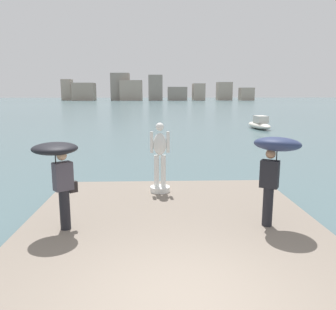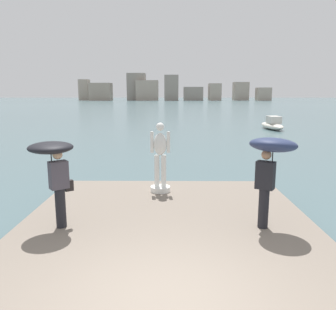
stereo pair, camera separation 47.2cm
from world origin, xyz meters
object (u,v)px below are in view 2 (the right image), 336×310
object	(u,v)px
statue_white_figure	(160,162)
boat_mid	(272,125)
onlooker_left	(54,161)
onlooker_right	(271,156)

from	to	relation	value
statue_white_figure	boat_mid	distance (m)	23.31
onlooker_left	boat_mid	world-z (taller)	onlooker_left
statue_white_figure	onlooker_left	size ratio (longest dim) A/B	1.08
onlooker_left	boat_mid	xyz separation A→B (m)	(11.83, 23.94, -1.45)
onlooker_left	boat_mid	distance (m)	26.74
statue_white_figure	boat_mid	world-z (taller)	statue_white_figure
boat_mid	onlooker_left	bearing A→B (deg)	-116.29
onlooker_right	boat_mid	size ratio (longest dim) A/B	0.47
onlooker_left	statue_white_figure	bearing A→B (deg)	51.63
onlooker_right	boat_mid	bearing A→B (deg)	73.18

